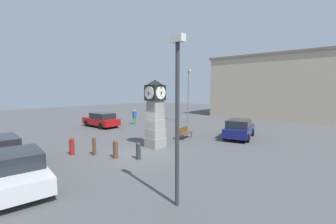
# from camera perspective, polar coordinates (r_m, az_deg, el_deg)

# --- Properties ---
(ground_plane) EXTENTS (84.61, 84.61, 0.00)m
(ground_plane) POSITION_cam_1_polar(r_m,az_deg,el_deg) (14.15, -7.11, -10.51)
(ground_plane) COLOR #4C4C4F
(clock_tower) EXTENTS (1.39, 1.39, 4.60)m
(clock_tower) POSITION_cam_1_polar(r_m,az_deg,el_deg) (15.24, -3.26, -0.46)
(clock_tower) COLOR gray
(clock_tower) RESTS_ON ground_plane
(bollard_near_tower) EXTENTS (0.29, 0.29, 1.05)m
(bollard_near_tower) POSITION_cam_1_polar(r_m,az_deg,el_deg) (14.95, -23.23, -7.95)
(bollard_near_tower) COLOR maroon
(bollard_near_tower) RESTS_ON ground_plane
(bollard_mid_row) EXTENTS (0.21, 0.21, 1.11)m
(bollard_mid_row) POSITION_cam_1_polar(r_m,az_deg,el_deg) (14.38, -18.24, -8.18)
(bollard_mid_row) COLOR brown
(bollard_mid_row) RESTS_ON ground_plane
(bollard_far_row) EXTENTS (0.28, 0.28, 1.07)m
(bollard_far_row) POSITION_cam_1_polar(r_m,az_deg,el_deg) (13.43, -13.21, -9.10)
(bollard_far_row) COLOR brown
(bollard_far_row) RESTS_ON ground_plane
(bollard_end_row) EXTENTS (0.27, 0.27, 0.97)m
(bollard_end_row) POSITION_cam_1_polar(r_m,az_deg,el_deg) (13.02, -7.52, -9.71)
(bollard_end_row) COLOR #333338
(bollard_end_row) RESTS_ON ground_plane
(car_by_building) EXTENTS (4.15, 2.28, 1.50)m
(car_by_building) POSITION_cam_1_polar(r_m,az_deg,el_deg) (10.87, -33.79, -12.27)
(car_by_building) COLOR silver
(car_by_building) RESTS_ON ground_plane
(car_far_lot) EXTENTS (2.94, 4.64, 1.54)m
(car_far_lot) POSITION_cam_1_polar(r_m,az_deg,el_deg) (19.22, 17.63, -4.03)
(car_far_lot) COLOR navy
(car_far_lot) RESTS_ON ground_plane
(car_silver_hatch) EXTENTS (4.53, 2.13, 1.51)m
(car_silver_hatch) POSITION_cam_1_polar(r_m,az_deg,el_deg) (24.79, -16.57, -1.89)
(car_silver_hatch) COLOR #A51111
(car_silver_hatch) RESTS_ON ground_plane
(bench) EXTENTS (0.80, 1.67, 0.90)m
(bench) POSITION_cam_1_polar(r_m,az_deg,el_deg) (18.27, 4.16, -5.10)
(bench) COLOR brown
(bench) RESTS_ON ground_plane
(pedestrian_crossing_lot) EXTENTS (0.25, 0.41, 1.68)m
(pedestrian_crossing_lot) POSITION_cam_1_polar(r_m,az_deg,el_deg) (25.87, -8.49, -0.99)
(pedestrian_crossing_lot) COLOR #338C4C
(pedestrian_crossing_lot) RESTS_ON ground_plane
(street_lamp_near_road) EXTENTS (0.50, 0.24, 5.68)m
(street_lamp_near_road) POSITION_cam_1_polar(r_m,az_deg,el_deg) (7.36, 2.39, 0.93)
(street_lamp_near_road) COLOR #333338
(street_lamp_near_road) RESTS_ON ground_plane
(street_lamp_far_side) EXTENTS (0.50, 0.24, 6.35)m
(street_lamp_far_side) POSITION_cam_1_polar(r_m,az_deg,el_deg) (26.86, 5.20, 5.09)
(street_lamp_far_side) COLOR slate
(street_lamp_far_side) RESTS_ON ground_plane
(warehouse_blue_far) EXTENTS (18.10, 12.25, 8.58)m
(warehouse_blue_far) POSITION_cam_1_polar(r_m,az_deg,el_deg) (36.26, 26.53, 5.66)
(warehouse_blue_far) COLOR #B7A88E
(warehouse_blue_far) RESTS_ON ground_plane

